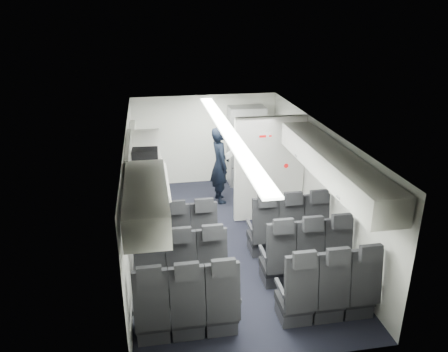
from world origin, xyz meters
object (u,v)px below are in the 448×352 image
object	(u,v)px
seat_row_front	(233,236)
seat_row_mid	(245,265)
carry_on_bag	(145,156)
galley_unit	(246,146)
seat_row_rear	(259,302)
boarding_door	(136,170)
flight_attendant	(220,165)

from	to	relation	value
seat_row_front	seat_row_mid	size ratio (longest dim) A/B	1.00
seat_row_front	carry_on_bag	distance (m)	2.02
galley_unit	carry_on_bag	distance (m)	3.85
seat_row_front	carry_on_bag	bearing A→B (deg)	166.39
seat_row_mid	seat_row_rear	bearing A→B (deg)	-90.00
seat_row_mid	carry_on_bag	xyz separation A→B (m)	(-1.40, 1.24, 1.42)
seat_row_mid	carry_on_bag	world-z (taller)	carry_on_bag
carry_on_bag	boarding_door	bearing A→B (deg)	100.63
flight_attendant	seat_row_mid	bearing A→B (deg)	170.99
flight_attendant	boarding_door	bearing A→B (deg)	91.73
seat_row_mid	boarding_door	world-z (taller)	boarding_door
seat_row_mid	flight_attendant	size ratio (longest dim) A/B	1.96
flight_attendant	seat_row_front	bearing A→B (deg)	169.94
seat_row_front	flight_attendant	world-z (taller)	flight_attendant
carry_on_bag	flight_attendant	bearing A→B (deg)	54.99
flight_attendant	seat_row_rear	bearing A→B (deg)	171.59
seat_row_mid	carry_on_bag	bearing A→B (deg)	138.54
galley_unit	seat_row_front	bearing A→B (deg)	-106.28
seat_row_rear	boarding_door	distance (m)	4.25
seat_row_rear	seat_row_front	bearing A→B (deg)	90.00
seat_row_mid	flight_attendant	xyz separation A→B (m)	(0.16, 3.24, 0.45)
boarding_door	seat_row_mid	bearing A→B (deg)	-61.23
seat_row_front	carry_on_bag	world-z (taller)	carry_on_bag
seat_row_rear	galley_unit	size ratio (longest dim) A/B	1.75
galley_unit	boarding_door	world-z (taller)	galley_unit
seat_row_rear	galley_unit	xyz separation A→B (m)	(0.95, 5.05, 0.55)
boarding_door	carry_on_bag	size ratio (longest dim) A/B	4.53
seat_row_front	galley_unit	world-z (taller)	galley_unit
galley_unit	flight_attendant	xyz separation A→B (m)	(-0.79, -0.92, -0.10)
seat_row_front	seat_row_mid	bearing A→B (deg)	-90.00
boarding_door	carry_on_bag	xyz separation A→B (m)	(0.24, -1.75, 0.87)
galley_unit	boarding_door	xyz separation A→B (m)	(-2.59, -1.17, 0.00)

